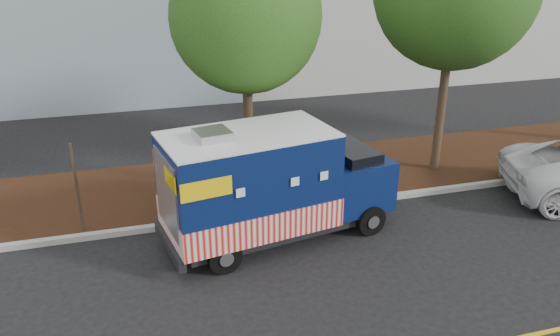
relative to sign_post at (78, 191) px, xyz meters
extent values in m
plane|color=black|center=(4.58, -1.63, -1.20)|extent=(120.00, 120.00, 0.00)
cube|color=#9E9E99|center=(4.58, -0.23, -1.12)|extent=(120.00, 0.18, 0.15)
cube|color=black|center=(4.58, 1.87, -1.12)|extent=(120.00, 4.00, 0.15)
cylinder|color=#38281C|center=(4.42, 1.16, 0.77)|extent=(0.26, 0.26, 3.94)
sphere|color=#234914|center=(4.42, 1.16, 3.69)|extent=(3.83, 3.83, 3.83)
cylinder|color=#38281C|center=(10.26, 1.12, 0.98)|extent=(0.26, 0.26, 4.35)
cube|color=#473828|center=(0.00, 0.00, 0.00)|extent=(0.06, 0.06, 2.40)
cube|color=black|center=(4.64, -1.27, -0.82)|extent=(5.27, 2.58, 0.25)
cube|color=#0A1847|center=(3.84, -1.42, 0.42)|extent=(4.09, 2.71, 2.16)
cube|color=red|center=(3.84, -1.42, -0.34)|extent=(4.14, 2.77, 0.68)
cube|color=white|center=(3.84, -1.42, 1.52)|extent=(4.09, 2.71, 0.05)
cube|color=#B7B7BA|center=(3.04, -1.56, 1.64)|extent=(0.84, 0.84, 0.20)
cube|color=#0A1847|center=(6.50, -0.94, -0.07)|extent=(1.94, 2.19, 1.26)
cube|color=black|center=(6.45, -0.94, 0.53)|extent=(1.20, 1.89, 0.59)
cube|color=black|center=(7.31, -0.79, -0.50)|extent=(0.39, 1.79, 0.27)
cube|color=black|center=(1.93, -1.76, -0.79)|extent=(0.52, 2.02, 0.25)
cube|color=#B7B7BA|center=(1.96, -1.76, 0.47)|extent=(0.32, 1.60, 1.71)
cube|color=#B7B7BA|center=(3.91, -0.31, 0.47)|extent=(1.60, 0.32, 0.99)
cube|color=yellow|center=(2.70, -2.71, 0.92)|extent=(1.07, 0.21, 0.41)
cube|color=yellow|center=(2.32, -0.60, 0.92)|extent=(1.07, 0.21, 0.41)
cylinder|color=black|center=(6.75, -1.82, -0.82)|extent=(0.79, 0.38, 0.76)
cylinder|color=black|center=(6.42, -0.02, -0.82)|extent=(0.79, 0.38, 0.76)
cylinder|color=black|center=(3.02, -2.50, -0.82)|extent=(0.79, 0.38, 0.76)
cylinder|color=black|center=(2.70, -0.69, -0.82)|extent=(0.79, 0.38, 0.76)
camera|label=1|loc=(1.44, -12.52, 5.52)|focal=35.00mm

